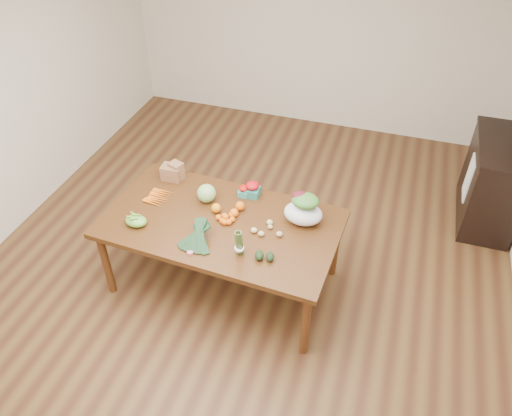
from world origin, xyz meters
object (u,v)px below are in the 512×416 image
(kale_bunch, at_px, (195,238))
(salad_bag, at_px, (303,210))
(cabbage, at_px, (207,193))
(cabinet, at_px, (493,182))
(dining_table, at_px, (223,253))
(paper_bag, at_px, (172,171))
(asparagus_bundle, at_px, (239,243))
(mandarin_cluster, at_px, (226,218))

(kale_bunch, distance_m, salad_bag, 0.94)
(cabbage, bearing_deg, cabinet, 30.64)
(dining_table, distance_m, cabbage, 0.56)
(cabinet, xyz_separation_m, kale_bunch, (-2.43, -2.08, 0.36))
(paper_bag, distance_m, kale_bunch, 0.97)
(paper_bag, height_order, asparagus_bundle, asparagus_bundle)
(dining_table, height_order, kale_bunch, kale_bunch)
(asparagus_bundle, bearing_deg, paper_bag, 144.28)
(dining_table, distance_m, mandarin_cluster, 0.42)
(cabbage, bearing_deg, asparagus_bundle, -47.55)
(salad_bag, bearing_deg, paper_bag, 170.30)
(paper_bag, relative_size, cabbage, 1.45)
(cabbage, relative_size, mandarin_cluster, 0.94)
(cabinet, bearing_deg, asparagus_bundle, -134.85)
(paper_bag, height_order, mandarin_cluster, paper_bag)
(asparagus_bundle, bearing_deg, dining_table, 134.34)
(dining_table, distance_m, cabinet, 2.92)
(dining_table, height_order, cabbage, cabbage)
(asparagus_bundle, bearing_deg, mandarin_cluster, 129.21)
(dining_table, height_order, mandarin_cluster, mandarin_cluster)
(paper_bag, bearing_deg, mandarin_cluster, -31.50)
(paper_bag, relative_size, kale_bunch, 0.61)
(paper_bag, xyz_separation_m, asparagus_bundle, (0.95, -0.76, 0.04))
(cabinet, distance_m, salad_bag, 2.30)
(kale_bunch, bearing_deg, dining_table, 78.53)
(mandarin_cluster, bearing_deg, dining_table, -167.58)
(dining_table, distance_m, kale_bunch, 0.57)
(dining_table, xyz_separation_m, mandarin_cluster, (0.04, 0.01, 0.42))
(cabbage, height_order, asparagus_bundle, asparagus_bundle)
(cabbage, xyz_separation_m, asparagus_bundle, (0.50, -0.55, 0.04))
(kale_bunch, relative_size, asparagus_bundle, 1.60)
(cabinet, bearing_deg, salad_bag, -137.54)
(cabinet, height_order, salad_bag, salad_bag)
(mandarin_cluster, distance_m, salad_bag, 0.66)
(paper_bag, xyz_separation_m, mandarin_cluster, (0.70, -0.43, -0.05))
(dining_table, distance_m, asparagus_bundle, 0.66)
(kale_bunch, height_order, asparagus_bundle, asparagus_bundle)
(kale_bunch, bearing_deg, asparagus_bundle, 5.69)
(cabinet, relative_size, kale_bunch, 2.55)
(kale_bunch, xyz_separation_m, asparagus_bundle, (0.37, 0.02, 0.05))
(kale_bunch, bearing_deg, cabinet, 43.82)
(paper_bag, distance_m, asparagus_bundle, 1.22)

